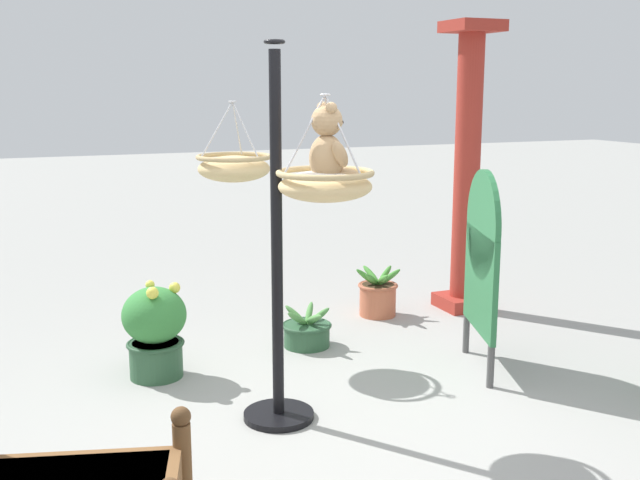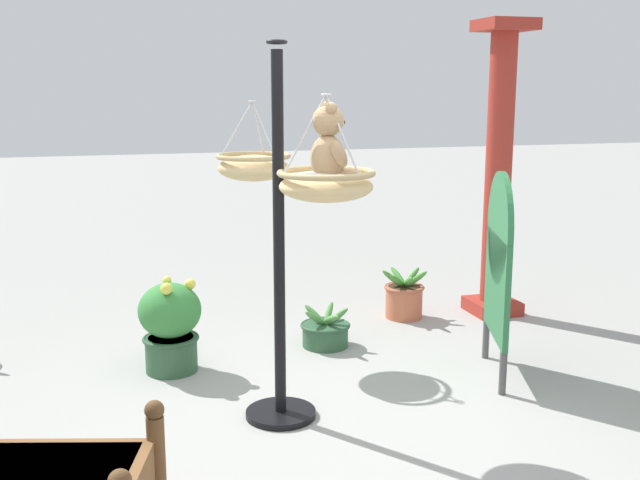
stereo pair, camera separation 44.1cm
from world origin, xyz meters
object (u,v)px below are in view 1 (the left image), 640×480
Objects in this scene: teddy_bear at (329,148)px; display_sign_board at (482,255)px; display_pole_central at (278,311)px; potted_plant_tall_leafy at (307,331)px; potted_plant_bushy_green at (155,329)px; hanging_basket_with_teddy at (325,184)px; potted_plant_fern_front at (378,296)px; hanging_basket_left_high at (234,167)px; greenhouse_pillar_left at (467,175)px.

teddy_bear is 1.64m from display_sign_board.
display_pole_central is 1.66m from display_sign_board.
potted_plant_bushy_green reaches higher than potted_plant_tall_leafy.
display_sign_board is at bearing 106.53° from teddy_bear.
display_sign_board is (-0.40, 1.38, -0.63)m from hanging_basket_with_teddy.
potted_plant_tall_leafy is (-1.34, 0.40, -1.36)m from hanging_basket_with_teddy.
display_sign_board is (-0.25, 1.63, 0.16)m from display_pole_central.
teddy_bear is 2.72m from potted_plant_fern_front.
teddy_bear is 0.32× the size of display_sign_board.
display_sign_board is (0.94, 0.98, 0.73)m from potted_plant_tall_leafy.
hanging_basket_left_high is (-1.31, 0.12, 0.75)m from display_pole_central.
display_pole_central is 1.03m from teddy_bear.
display_sign_board is at bearing 71.61° from potted_plant_bushy_green.
greenhouse_pillar_left is (-1.79, 2.14, -0.23)m from hanging_basket_with_teddy.
display_sign_board reaches higher than potted_plant_bushy_green.
potted_plant_tall_leafy is at bearing 151.32° from display_pole_central.
display_sign_board is at bearing 98.82° from display_pole_central.
greenhouse_pillar_left is 2.13m from potted_plant_tall_leafy.
potted_plant_fern_front is 0.32× the size of display_sign_board.
display_sign_board is at bearing 3.12° from potted_plant_fern_front.
hanging_basket_with_teddy is at bearing 36.08° from potted_plant_bushy_green.
hanging_basket_with_teddy is 2.63m from potted_plant_fern_front.
display_pole_central reaches higher than teddy_bear.
greenhouse_pillar_left is at bearing 130.26° from teddy_bear.
display_pole_central reaches higher than potted_plant_tall_leafy.
greenhouse_pillar_left is 5.61× the size of potted_plant_fern_front.
potted_plant_bushy_green is at bearing -65.15° from hanging_basket_left_high.
teddy_bear reaches higher than potted_plant_bushy_green.
teddy_bear is 0.78× the size of hanging_basket_left_high.
hanging_basket_left_high is (-1.46, -0.13, -0.04)m from hanging_basket_with_teddy.
potted_plant_bushy_green is (-1.14, -0.85, -1.33)m from teddy_bear.
display_sign_board is at bearing 55.09° from hanging_basket_left_high.
display_sign_board is (-0.40, 1.36, -0.83)m from teddy_bear.
hanging_basket_with_teddy is at bearing -90.00° from teddy_bear.
display_pole_central is 3.71× the size of hanging_basket_with_teddy.
display_pole_central reaches higher than potted_plant_bushy_green.
hanging_basket_with_teddy is at bearing 5.24° from hanging_basket_left_high.
hanging_basket_with_teddy reaches higher than teddy_bear.
potted_plant_fern_front is at bearing 120.87° from potted_plant_tall_leafy.
potted_plant_tall_leafy is (-1.19, 0.65, -0.58)m from display_pole_central.
potted_plant_tall_leafy is at bearing -133.79° from display_sign_board.
display_sign_board is (1.39, -0.76, -0.40)m from greenhouse_pillar_left.
display_sign_board reaches higher than potted_plant_fern_front.
greenhouse_pillar_left is at bearing 102.46° from potted_plant_bushy_green.
potted_plant_bushy_green is at bearing -149.62° from display_pole_central.
potted_plant_fern_front is at bearing -95.72° from greenhouse_pillar_left.
display_pole_central is 3.29× the size of potted_plant_bushy_green.
hanging_basket_left_high is 1.43m from potted_plant_tall_leafy.
hanging_basket_left_high is 1.34m from potted_plant_bushy_green.
potted_plant_tall_leafy is 1.54m from display_sign_board.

